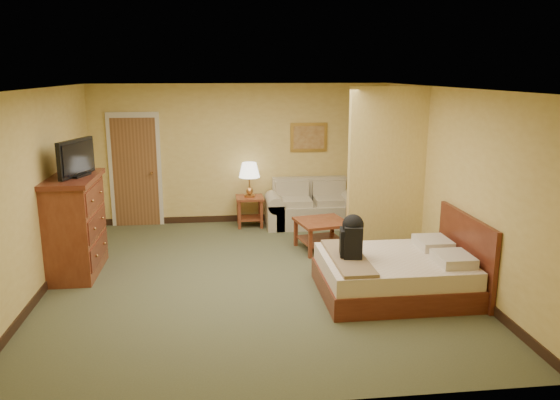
{
  "coord_description": "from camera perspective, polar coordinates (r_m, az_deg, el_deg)",
  "views": [
    {
      "loc": [
        -0.48,
        -7.15,
        2.81
      ],
      "look_at": [
        0.45,
        0.6,
        0.97
      ],
      "focal_mm": 35.0,
      "sensor_mm": 36.0,
      "label": 1
    }
  ],
  "objects": [
    {
      "name": "floor",
      "position": [
        7.7,
        -2.81,
        -8.13
      ],
      "size": [
        6.0,
        6.0,
        0.0
      ],
      "primitive_type": "plane",
      "color": "#4C5033",
      "rests_on": "ground"
    },
    {
      "name": "ceiling",
      "position": [
        7.17,
        -3.04,
        11.59
      ],
      "size": [
        6.0,
        6.0,
        0.0
      ],
      "primitive_type": "plane",
      "rotation": [
        3.14,
        0.0,
        0.0
      ],
      "color": "white",
      "rests_on": "back_wall"
    },
    {
      "name": "back_wall",
      "position": [
        10.28,
        -4.08,
        4.81
      ],
      "size": [
        5.5,
        0.02,
        2.6
      ],
      "primitive_type": "cube",
      "color": "#D7B65B",
      "rests_on": "floor"
    },
    {
      "name": "left_wall",
      "position": [
        7.66,
        -23.92,
        0.75
      ],
      "size": [
        0.02,
        6.0,
        2.6
      ],
      "primitive_type": "cube",
      "color": "#D7B65B",
      "rests_on": "floor"
    },
    {
      "name": "right_wall",
      "position": [
        7.99,
        17.17,
        1.8
      ],
      "size": [
        0.02,
        6.0,
        2.6
      ],
      "primitive_type": "cube",
      "color": "#D7B65B",
      "rests_on": "floor"
    },
    {
      "name": "partition",
      "position": [
        8.63,
        11.06,
        2.96
      ],
      "size": [
        1.2,
        0.15,
        2.6
      ],
      "primitive_type": "cube",
      "color": "#D7B65B",
      "rests_on": "floor"
    },
    {
      "name": "door",
      "position": [
        10.38,
        -14.87,
        2.98
      ],
      "size": [
        0.94,
        0.16,
        2.1
      ],
      "color": "beige",
      "rests_on": "floor"
    },
    {
      "name": "baseboard",
      "position": [
        10.52,
        -3.96,
        -1.89
      ],
      "size": [
        5.5,
        0.02,
        0.12
      ],
      "primitive_type": "cube",
      "color": "black",
      "rests_on": "floor"
    },
    {
      "name": "loveseat",
      "position": [
        10.2,
        3.31,
        -1.09
      ],
      "size": [
        1.71,
        0.79,
        0.86
      ],
      "color": "tan",
      "rests_on": "floor"
    },
    {
      "name": "side_table",
      "position": [
        10.12,
        -3.18,
        -0.7
      ],
      "size": [
        0.51,
        0.51,
        0.56
      ],
      "color": "maroon",
      "rests_on": "floor"
    },
    {
      "name": "table_lamp",
      "position": [
        9.98,
        -3.23,
        3.05
      ],
      "size": [
        0.39,
        0.39,
        0.64
      ],
      "color": "#AE7940",
      "rests_on": "side_table"
    },
    {
      "name": "coffee_table",
      "position": [
        8.78,
        4.39,
        -3.02
      ],
      "size": [
        0.9,
        0.9,
        0.49
      ],
      "rotation": [
        0.0,
        0.0,
        0.2
      ],
      "color": "maroon",
      "rests_on": "floor"
    },
    {
      "name": "wall_picture",
      "position": [
        10.35,
        3.02,
        6.56
      ],
      "size": [
        0.7,
        0.04,
        0.54
      ],
      "color": "#B78E3F",
      "rests_on": "back_wall"
    },
    {
      "name": "dresser",
      "position": [
        8.2,
        -20.68,
        -2.46
      ],
      "size": [
        0.69,
        1.31,
        1.4
      ],
      "color": "maroon",
      "rests_on": "floor"
    },
    {
      "name": "tv",
      "position": [
        7.98,
        -20.53,
        4.03
      ],
      "size": [
        0.31,
        0.82,
        0.51
      ],
      "rotation": [
        0.0,
        0.0,
        -0.31
      ],
      "color": "black",
      "rests_on": "dresser"
    },
    {
      "name": "bed",
      "position": [
        7.25,
        12.28,
        -7.46
      ],
      "size": [
        1.92,
        1.58,
        1.02
      ],
      "color": "#521E13",
      "rests_on": "floor"
    },
    {
      "name": "backpack",
      "position": [
        6.89,
        7.6,
        -3.73
      ],
      "size": [
        0.28,
        0.37,
        0.58
      ],
      "rotation": [
        0.0,
        0.0,
        -0.17
      ],
      "color": "black",
      "rests_on": "bed"
    }
  ]
}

